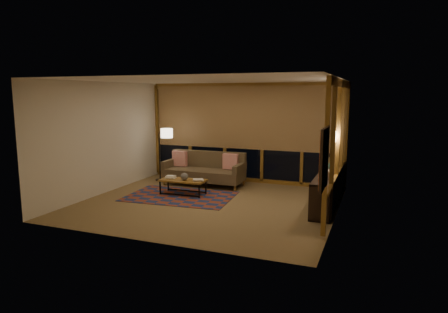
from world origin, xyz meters
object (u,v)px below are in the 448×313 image
(coffee_table, at_px, (183,187))
(floor_lamp, at_px, (160,154))
(sofa, at_px, (204,169))
(bookshelf, at_px, (328,188))

(coffee_table, bearing_deg, floor_lamp, 135.62)
(sofa, distance_m, coffee_table, 1.13)
(bookshelf, bearing_deg, coffee_table, -172.19)
(floor_lamp, relative_size, bookshelf, 0.51)
(bookshelf, bearing_deg, floor_lamp, 170.84)
(coffee_table, xyz_separation_m, bookshelf, (3.36, 0.46, 0.18))
(sofa, height_order, bookshelf, sofa)
(sofa, distance_m, floor_lamp, 1.45)
(floor_lamp, bearing_deg, coffee_table, -19.36)
(sofa, relative_size, bookshelf, 0.73)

